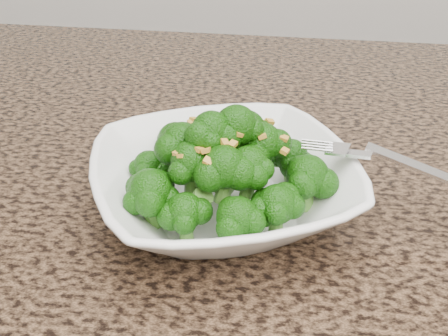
# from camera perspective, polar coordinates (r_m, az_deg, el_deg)

# --- Properties ---
(granite_counter) EXTENTS (1.64, 1.04, 0.03)m
(granite_counter) POSITION_cam_1_polar(r_m,az_deg,el_deg) (0.61, 15.35, -3.93)
(granite_counter) COLOR brown
(granite_counter) RESTS_ON cabinet
(bowl) EXTENTS (0.33, 0.33, 0.06)m
(bowl) POSITION_cam_1_polar(r_m,az_deg,el_deg) (0.54, -0.00, -1.79)
(bowl) COLOR white
(bowl) RESTS_ON granite_counter
(broccoli_pile) EXTENTS (0.22, 0.22, 0.07)m
(broccoli_pile) POSITION_cam_1_polar(r_m,az_deg,el_deg) (0.51, -0.00, 4.61)
(broccoli_pile) COLOR #175609
(broccoli_pile) RESTS_ON bowl
(garlic_topping) EXTENTS (0.13, 0.13, 0.01)m
(garlic_topping) POSITION_cam_1_polar(r_m,az_deg,el_deg) (0.49, -0.00, 8.75)
(garlic_topping) COLOR gold
(garlic_topping) RESTS_ON broccoli_pile
(fork) EXTENTS (0.19, 0.08, 0.01)m
(fork) POSITION_cam_1_polar(r_m,az_deg,el_deg) (0.53, 14.00, 1.31)
(fork) COLOR silver
(fork) RESTS_ON bowl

